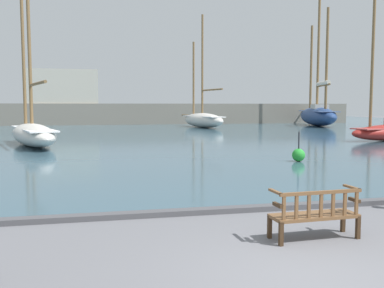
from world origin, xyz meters
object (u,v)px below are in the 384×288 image
at_px(sailboat_nearest_starboard, 203,119).
at_px(park_bench, 315,214).
at_px(sailboat_mid_starboard, 33,131).
at_px(sailboat_outer_port, 318,114).
at_px(channel_buoy, 299,155).

bearing_deg(sailboat_nearest_starboard, park_bench, -100.69).
bearing_deg(sailboat_mid_starboard, sailboat_nearest_starboard, 50.81).
xyz_separation_m(sailboat_nearest_starboard, sailboat_mid_starboard, (-14.54, -17.83, -0.11)).
bearing_deg(sailboat_nearest_starboard, sailboat_mid_starboard, -129.19).
xyz_separation_m(park_bench, sailboat_mid_starboard, (-7.54, 19.24, 0.44)).
bearing_deg(sailboat_outer_port, sailboat_mid_starboard, -146.29).
xyz_separation_m(park_bench, sailboat_nearest_starboard, (7.00, 37.07, 0.56)).
bearing_deg(sailboat_mid_starboard, channel_buoy, -39.61).
distance_m(park_bench, sailboat_mid_starboard, 20.67).
height_order(sailboat_nearest_starboard, sailboat_mid_starboard, sailboat_nearest_starboard).
distance_m(sailboat_nearest_starboard, channel_buoy, 27.79).
relative_size(sailboat_outer_port, channel_buoy, 12.28).
xyz_separation_m(sailboat_outer_port, channel_buoy, (-16.54, -28.77, -1.12)).
distance_m(sailboat_outer_port, channel_buoy, 33.21).
bearing_deg(channel_buoy, sailboat_outer_port, 60.12).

